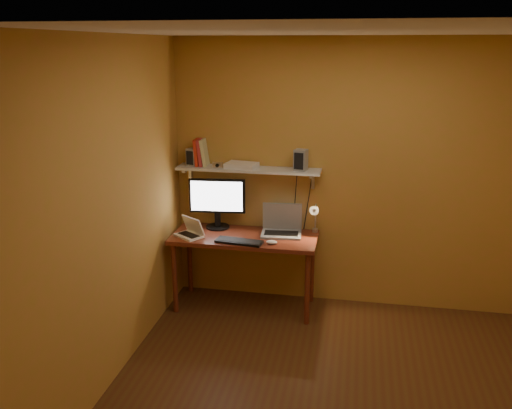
% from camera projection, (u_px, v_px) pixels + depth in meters
% --- Properties ---
extents(room, '(3.44, 3.24, 2.64)m').
position_uv_depth(room, '(341.00, 231.00, 3.69)').
color(room, '#4F3014').
rests_on(room, ground).
extents(desk, '(1.40, 0.60, 0.75)m').
position_uv_depth(desk, '(245.00, 244.00, 5.24)').
color(desk, maroon).
rests_on(desk, ground).
extents(wall_shelf, '(1.40, 0.25, 0.21)m').
position_uv_depth(wall_shelf, '(248.00, 170.00, 5.23)').
color(wall_shelf, silver).
rests_on(wall_shelf, room).
extents(monitor, '(0.56, 0.26, 0.50)m').
position_uv_depth(monitor, '(217.00, 201.00, 5.37)').
color(monitor, black).
rests_on(monitor, desk).
extents(laptop, '(0.40, 0.31, 0.29)m').
position_uv_depth(laptop, '(282.00, 226.00, 5.26)').
color(laptop, gray).
rests_on(laptop, desk).
extents(netbook, '(0.32, 0.30, 0.19)m').
position_uv_depth(netbook, '(191.00, 231.00, 5.19)').
color(netbook, white).
rests_on(netbook, desk).
extents(keyboard, '(0.46, 0.20, 0.02)m').
position_uv_depth(keyboard, '(239.00, 242.00, 5.03)').
color(keyboard, black).
rests_on(keyboard, desk).
extents(mouse, '(0.10, 0.07, 0.04)m').
position_uv_depth(mouse, '(272.00, 242.00, 4.99)').
color(mouse, white).
rests_on(mouse, desk).
extents(desk_lamp, '(0.09, 0.23, 0.38)m').
position_uv_depth(desk_lamp, '(315.00, 215.00, 5.16)').
color(desk_lamp, silver).
rests_on(desk_lamp, desk).
extents(speaker_left, '(0.12, 0.12, 0.17)m').
position_uv_depth(speaker_left, '(193.00, 157.00, 5.30)').
color(speaker_left, gray).
rests_on(speaker_left, wall_shelf).
extents(speaker_right, '(0.13, 0.13, 0.20)m').
position_uv_depth(speaker_right, '(301.00, 160.00, 5.09)').
color(speaker_right, gray).
rests_on(speaker_right, wall_shelf).
extents(books, '(0.14, 0.18, 0.26)m').
position_uv_depth(books, '(201.00, 152.00, 5.30)').
color(books, red).
rests_on(books, wall_shelf).
extents(shelf_camera, '(0.10, 0.04, 0.06)m').
position_uv_depth(shelf_camera, '(218.00, 165.00, 5.21)').
color(shelf_camera, silver).
rests_on(shelf_camera, wall_shelf).
extents(router, '(0.33, 0.25, 0.05)m').
position_uv_depth(router, '(242.00, 165.00, 5.23)').
color(router, white).
rests_on(router, wall_shelf).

